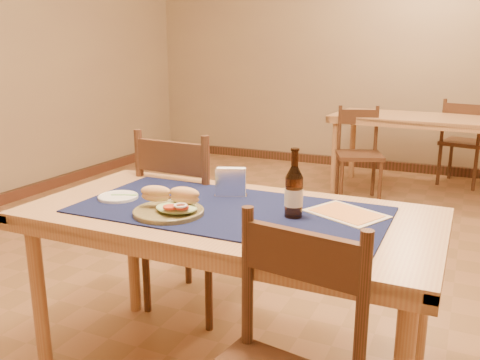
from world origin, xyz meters
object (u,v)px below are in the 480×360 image
at_px(back_table, 417,125).
at_px(beer_bottle, 294,192).
at_px(napkin_holder, 231,183).
at_px(chair_main_far, 191,218).
at_px(sandwich_plate, 171,207).
at_px(main_table, 229,230).

xyz_separation_m(back_table, beer_bottle, (-0.10, -3.36, 0.18)).
bearing_deg(napkin_holder, chair_main_far, 141.42).
height_order(sandwich_plate, beer_bottle, beer_bottle).
xyz_separation_m(back_table, chair_main_far, (-0.80, -2.91, -0.16)).
height_order(chair_main_far, sandwich_plate, chair_main_far).
distance_m(main_table, napkin_holder, 0.24).
xyz_separation_m(chair_main_far, napkin_holder, (0.37, -0.30, 0.30)).
bearing_deg(sandwich_plate, beer_bottle, 20.84).
distance_m(back_table, sandwich_plate, 3.57).
relative_size(main_table, chair_main_far, 1.63).
distance_m(back_table, beer_bottle, 3.37).
bearing_deg(sandwich_plate, main_table, 39.99).
bearing_deg(back_table, beer_bottle, -91.66).
relative_size(main_table, beer_bottle, 6.17).
bearing_deg(beer_bottle, napkin_holder, 155.18).
relative_size(back_table, sandwich_plate, 5.92).
xyz_separation_m(main_table, napkin_holder, (-0.08, 0.17, 0.15)).
distance_m(sandwich_plate, beer_bottle, 0.47).
distance_m(back_table, napkin_holder, 3.24).
relative_size(chair_main_far, sandwich_plate, 3.64).
xyz_separation_m(sandwich_plate, napkin_holder, (0.10, 0.32, 0.03)).
xyz_separation_m(chair_main_far, sandwich_plate, (0.27, -0.61, 0.27)).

